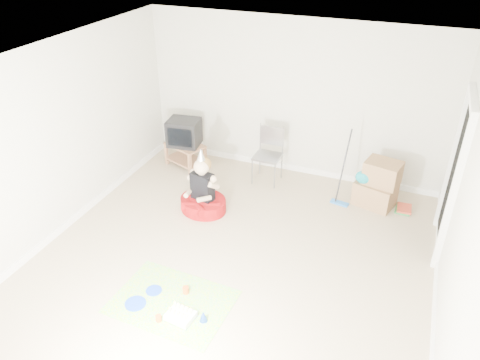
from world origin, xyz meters
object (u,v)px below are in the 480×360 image
at_px(tv_stand, 185,153).
at_px(birthday_cake, 181,316).
at_px(cardboard_boxes, 377,184).
at_px(seated_woman, 203,197).
at_px(crt_tv, 184,132).
at_px(folding_chair, 267,156).

bearing_deg(tv_stand, birthday_cake, -63.70).
distance_m(cardboard_boxes, seated_woman, 2.65).
bearing_deg(birthday_cake, seated_woman, 108.77).
xyz_separation_m(crt_tv, seated_woman, (0.90, -1.16, -0.42)).
xyz_separation_m(crt_tv, birthday_cake, (1.60, -3.24, -0.60)).
bearing_deg(crt_tv, folding_chair, -7.06).
bearing_deg(folding_chair, birthday_cake, -88.43).
bearing_deg(seated_woman, cardboard_boxes, 25.04).
relative_size(tv_stand, birthday_cake, 2.37).
bearing_deg(crt_tv, seated_woman, -60.15).
xyz_separation_m(tv_stand, folding_chair, (1.51, 0.02, 0.21)).
height_order(crt_tv, cardboard_boxes, crt_tv).
bearing_deg(seated_woman, crt_tv, 127.58).
bearing_deg(tv_stand, folding_chair, 0.67).
relative_size(folding_chair, seated_woman, 0.92).
bearing_deg(tv_stand, cardboard_boxes, -0.75).
xyz_separation_m(tv_stand, birthday_cake, (1.60, -3.24, -0.21)).
height_order(cardboard_boxes, seated_woman, seated_woman).
bearing_deg(crt_tv, cardboard_boxes, -8.48).
bearing_deg(seated_woman, birthday_cake, -71.23).
bearing_deg(seated_woman, folding_chair, 62.48).
relative_size(folding_chair, cardboard_boxes, 1.29).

